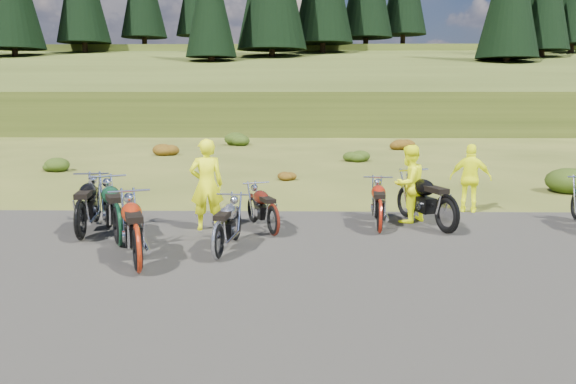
{
  "coord_description": "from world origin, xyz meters",
  "views": [
    {
      "loc": [
        0.07,
        -9.45,
        2.88
      ],
      "look_at": [
        -0.14,
        1.57,
        0.94
      ],
      "focal_mm": 35.0,
      "sensor_mm": 36.0,
      "label": 1
    }
  ],
  "objects": [
    {
      "name": "ground",
      "position": [
        0.0,
        0.0,
        0.0
      ],
      "size": [
        300.0,
        300.0,
        0.0
      ],
      "primitive_type": "plane",
      "color": "#3C4517",
      "rests_on": "ground"
    },
    {
      "name": "gravel_pad",
      "position": [
        0.0,
        -2.0,
        0.0
      ],
      "size": [
        20.0,
        12.0,
        0.04
      ],
      "primitive_type": "cube",
      "color": "black",
      "rests_on": "ground"
    },
    {
      "name": "hill_slope",
      "position": [
        0.0,
        50.0,
        0.0
      ],
      "size": [
        300.0,
        45.97,
        9.37
      ],
      "primitive_type": null,
      "rotation": [
        0.14,
        0.0,
        0.0
      ],
      "color": "#323E14",
      "rests_on": "ground"
    },
    {
      "name": "hill_plateau",
      "position": [
        0.0,
        110.0,
        0.0
      ],
      "size": [
        300.0,
        90.0,
        9.17
      ],
      "primitive_type": "cube",
      "color": "#323E14",
      "rests_on": "ground"
    },
    {
      "name": "shrub_1",
      "position": [
        -9.1,
        11.3,
        0.31
      ],
      "size": [
        1.03,
        1.03,
        0.61
      ],
      "primitive_type": "ellipsoid",
      "color": "#1B330C",
      "rests_on": "ground"
    },
    {
      "name": "shrub_2",
      "position": [
        -6.2,
        16.6,
        0.38
      ],
      "size": [
        1.3,
        1.3,
        0.77
      ],
      "primitive_type": "ellipsoid",
      "color": "#66320C",
      "rests_on": "ground"
    },
    {
      "name": "shrub_3",
      "position": [
        -3.3,
        21.9,
        0.46
      ],
      "size": [
        1.56,
        1.56,
        0.92
      ],
      "primitive_type": "ellipsoid",
      "color": "#1B330C",
      "rests_on": "ground"
    },
    {
      "name": "shrub_4",
      "position": [
        -0.4,
        9.2,
        0.23
      ],
      "size": [
        0.77,
        0.77,
        0.45
      ],
      "primitive_type": "ellipsoid",
      "color": "#66320C",
      "rests_on": "ground"
    },
    {
      "name": "shrub_5",
      "position": [
        2.5,
        14.5,
        0.31
      ],
      "size": [
        1.03,
        1.03,
        0.61
      ],
      "primitive_type": "ellipsoid",
      "color": "#1B330C",
      "rests_on": "ground"
    },
    {
      "name": "shrub_6",
      "position": [
        5.4,
        19.8,
        0.38
      ],
      "size": [
        1.3,
        1.3,
        0.77
      ],
      "primitive_type": "ellipsoid",
      "color": "#66320C",
      "rests_on": "ground"
    },
    {
      "name": "motorcycle_0",
      "position": [
        -4.2,
        1.17,
        0.0
      ],
      "size": [
        1.11,
        2.36,
        1.19
      ],
      "primitive_type": null,
      "rotation": [
        0.0,
        0.0,
        1.73
      ],
      "color": "black",
      "rests_on": "ground"
    },
    {
      "name": "motorcycle_1",
      "position": [
        -2.5,
        -0.83,
        0.0
      ],
      "size": [
        1.51,
        2.37,
        1.18
      ],
      "primitive_type": null,
      "rotation": [
        0.0,
        0.0,
        1.94
      ],
      "color": "#97220A",
      "rests_on": "ground"
    },
    {
      "name": "motorcycle_2",
      "position": [
        -3.33,
        0.77,
        0.0
      ],
      "size": [
        1.69,
        2.41,
        1.21
      ],
      "primitive_type": null,
      "rotation": [
        0.0,
        0.0,
        2.01
      ],
      "color": "#0E341E",
      "rests_on": "ground"
    },
    {
      "name": "motorcycle_3",
      "position": [
        -1.32,
        -0.09,
        0.0
      ],
      "size": [
        0.89,
        1.98,
        1.0
      ],
      "primitive_type": null,
      "rotation": [
        0.0,
        0.0,
        1.44
      ],
      "color": "#99999D",
      "rests_on": "ground"
    },
    {
      "name": "motorcycle_4",
      "position": [
        -0.44,
        1.59,
        0.0
      ],
      "size": [
        1.31,
        1.95,
        0.97
      ],
      "primitive_type": null,
      "rotation": [
        0.0,
        0.0,
        1.98
      ],
      "color": "#49140C",
      "rests_on": "ground"
    },
    {
      "name": "motorcycle_5",
      "position": [
        3.11,
        1.85,
        0.0
      ],
      "size": [
        1.54,
        2.42,
        1.2
      ],
      "primitive_type": null,
      "rotation": [
        0.0,
        0.0,
        1.94
      ],
      "color": "black",
      "rests_on": "ground"
    },
    {
      "name": "motorcycle_6",
      "position": [
        1.74,
        1.86,
        0.0
      ],
      "size": [
        0.84,
        2.05,
        1.05
      ],
      "primitive_type": null,
      "rotation": [
        0.0,
        0.0,
        1.48
      ],
      "color": "maroon",
      "rests_on": "ground"
    },
    {
      "name": "person_middle",
      "position": [
        -1.86,
        2.11,
        0.96
      ],
      "size": [
        0.79,
        0.62,
        1.93
      ],
      "primitive_type": "imported",
      "rotation": [
        0.0,
        0.0,
        3.39
      ],
      "color": "#F4FF0D",
      "rests_on": "ground"
    },
    {
      "name": "person_right_a",
      "position": [
        2.52,
        2.91,
        0.87
      ],
      "size": [
        1.07,
        1.04,
        1.73
      ],
      "primitive_type": "imported",
      "rotation": [
        0.0,
        0.0,
        3.83
      ],
      "color": "#F4FF0D",
      "rests_on": "ground"
    },
    {
      "name": "person_right_b",
      "position": [
        4.23,
        4.03,
        0.83
      ],
      "size": [
        1.05,
        0.69,
        1.65
      ],
      "primitive_type": "imported",
      "rotation": [
        0.0,
        0.0,
        2.82
      ],
      "color": "#F4FF0D",
      "rests_on": "ground"
    }
  ]
}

